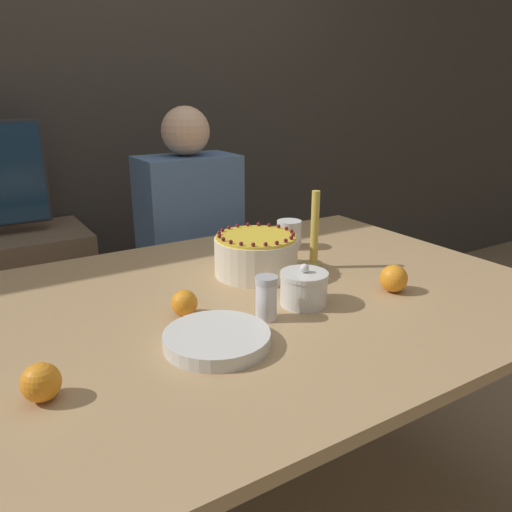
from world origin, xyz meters
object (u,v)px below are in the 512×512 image
object	(u,v)px
cake	(256,255)
candle	(314,238)
sugar_bowl	(304,288)
person_man_blue_shirt	(192,275)
sugar_shaker	(266,298)

from	to	relation	value
cake	candle	size ratio (longest dim) A/B	1.02
sugar_bowl	candle	world-z (taller)	candle
cake	person_man_blue_shirt	bearing A→B (deg)	83.64
candle	sugar_shaker	bearing A→B (deg)	-144.72
sugar_shaker	candle	xyz separation A→B (m)	(0.33, 0.24, 0.04)
sugar_shaker	cake	bearing A→B (deg)	62.57
cake	sugar_shaker	distance (m)	0.32
cake	sugar_bowl	distance (m)	0.26
sugar_bowl	cake	bearing A→B (deg)	86.75
candle	person_man_blue_shirt	world-z (taller)	person_man_blue_shirt
sugar_bowl	candle	xyz separation A→B (m)	(0.20, 0.21, 0.05)
sugar_bowl	person_man_blue_shirt	size ratio (longest dim) A/B	0.10
sugar_shaker	person_man_blue_shirt	bearing A→B (deg)	76.69
sugar_shaker	candle	bearing A→B (deg)	35.28
sugar_bowl	person_man_blue_shirt	xyz separation A→B (m)	(0.09, 0.91, -0.27)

